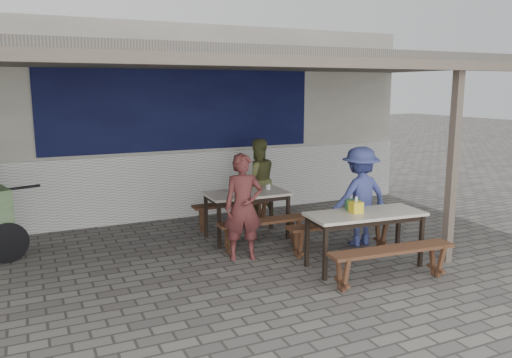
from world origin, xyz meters
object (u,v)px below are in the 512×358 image
object	(u,v)px
table_right	(365,218)
patron_street_side	(243,207)
tissue_box	(356,207)
bench_left_street	(263,227)
bench_right_wall	(341,230)
bench_left_wall	(233,209)
condiment_bowl	(233,190)
patron_wall_side	(257,180)
donation_box	(353,204)
condiment_jar	(268,187)
table_left	(247,197)
patron_right_table	(360,196)
bench_right_street	(392,256)

from	to	relation	value
table_right	patron_street_side	world-z (taller)	patron_street_side
table_right	tissue_box	xyz separation A→B (m)	(-0.12, 0.05, 0.15)
table_right	bench_left_street	bearing A→B (deg)	131.08
bench_right_wall	bench_left_wall	bearing A→B (deg)	122.02
tissue_box	condiment_bowl	bearing A→B (deg)	116.62
patron_wall_side	donation_box	distance (m)	2.53
patron_wall_side	condiment_jar	bearing A→B (deg)	81.64
table_left	condiment_jar	world-z (taller)	condiment_jar
patron_right_table	condiment_bowl	distance (m)	1.97
bench_left_street	donation_box	xyz separation A→B (m)	(0.86, -1.01, 0.48)
table_right	bench_right_street	bearing A→B (deg)	-90.00
tissue_box	bench_left_wall	bearing A→B (deg)	107.92
donation_box	condiment_bowl	bearing A→B (deg)	120.62
bench_left_street	condiment_jar	bearing A→B (deg)	59.04
table_left	bench_right_street	xyz separation A→B (m)	(0.85, -2.46, -0.33)
donation_box	table_right	bearing A→B (deg)	-78.36
donation_box	condiment_bowl	xyz separation A→B (m)	(-1.04, 1.75, -0.04)
bench_left_wall	patron_street_side	size ratio (longest dim) A/B	0.93
bench_left_wall	table_right	bearing A→B (deg)	-69.30
bench_left_wall	tissue_box	bearing A→B (deg)	-71.44
condiment_jar	bench_right_street	bearing A→B (deg)	-80.09
bench_left_wall	condiment_bowl	size ratio (longest dim) A/B	6.19
table_left	patron_right_table	distance (m)	1.75
bench_left_wall	condiment_jar	world-z (taller)	condiment_jar
bench_left_street	donation_box	size ratio (longest dim) A/B	6.95
table_right	bench_right_wall	bearing A→B (deg)	90.00
bench_right_street	patron_street_side	size ratio (longest dim) A/B	1.13
patron_street_side	tissue_box	xyz separation A→B (m)	(1.22, -0.93, 0.08)
bench_right_street	tissue_box	world-z (taller)	tissue_box
table_left	patron_street_side	bearing A→B (deg)	-116.01
patron_street_side	table_left	bearing A→B (deg)	78.17
bench_left_street	bench_left_wall	size ratio (longest dim) A/B	1.00
table_right	condiment_jar	xyz separation A→B (m)	(-0.49, 1.91, 0.12)
table_left	table_right	bearing A→B (deg)	-63.29
bench_left_street	patron_street_side	distance (m)	0.64
tissue_box	bench_right_street	bearing A→B (deg)	-84.21
condiment_jar	donation_box	bearing A→B (deg)	-75.19
bench_left_street	patron_wall_side	bearing A→B (deg)	68.49
donation_box	condiment_bowl	world-z (taller)	donation_box
donation_box	tissue_box	bearing A→B (deg)	-113.20
patron_wall_side	tissue_box	bearing A→B (deg)	98.75
patron_right_table	tissue_box	world-z (taller)	patron_right_table
patron_right_table	condiment_jar	distance (m)	1.48
tissue_box	donation_box	bearing A→B (deg)	66.80
patron_street_side	patron_right_table	size ratio (longest dim) A/B	0.99
table_left	patron_street_side	world-z (taller)	patron_street_side
table_right	table_left	bearing A→B (deg)	120.82
bench_right_street	condiment_jar	bearing A→B (deg)	104.66
patron_right_table	tissue_box	size ratio (longest dim) A/B	10.21
patron_right_table	donation_box	xyz separation A→B (m)	(-0.57, -0.62, 0.06)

